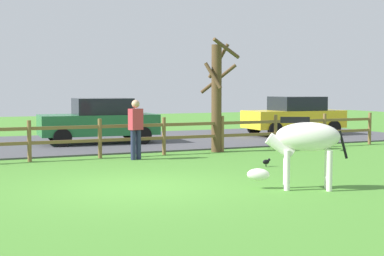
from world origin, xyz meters
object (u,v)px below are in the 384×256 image
crow_on_grass (266,162)px  visitor_right_of_tree (136,127)px  bare_tree (217,94)px  zebra (303,142)px  parked_car_yellow (294,115)px  parked_car_green (99,120)px

crow_on_grass → visitor_right_of_tree: 3.78m
bare_tree → crow_on_grass: size_ratio=16.03×
bare_tree → crow_on_grass: (-0.39, -3.53, -1.66)m
zebra → parked_car_yellow: size_ratio=0.43×
zebra → parked_car_green: size_ratio=0.43×
bare_tree → zebra: bare_tree is taller
parked_car_yellow → visitor_right_of_tree: (-8.38, -4.66, 0.06)m
zebra → parked_car_green: (-1.24, 10.29, -0.08)m
bare_tree → zebra: size_ratio=1.98×
bare_tree → parked_car_yellow: (5.48, 3.85, -0.94)m
zebra → crow_on_grass: bearing=70.8°
crow_on_grass → parked_car_yellow: parked_car_yellow is taller
visitor_right_of_tree → parked_car_green: bearing=87.4°
parked_car_green → visitor_right_of_tree: bearing=-92.6°
crow_on_grass → visitor_right_of_tree: size_ratio=0.13×
parked_car_yellow → parked_car_green: same height
crow_on_grass → parked_car_yellow: size_ratio=0.05×
parked_car_green → crow_on_grass: bearing=-72.2°
zebra → parked_car_yellow: bearing=56.4°
zebra → crow_on_grass: (1.07, 3.07, -0.80)m
bare_tree → crow_on_grass: 3.92m
parked_car_green → parked_car_yellow: bearing=1.1°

